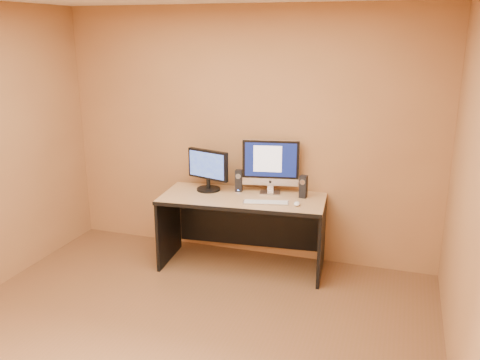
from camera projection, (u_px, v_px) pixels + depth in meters
The scene contains 11 objects.
floor at pixel (167, 354), 3.82m from camera, with size 4.00×4.00×0.00m, color brown.
walls at pixel (159, 189), 3.45m from camera, with size 4.00×4.00×2.60m, color #9F6D40, non-canonical shape.
desk at pixel (243, 232), 5.15m from camera, with size 1.62×0.71×0.75m, color tan, non-canonical shape.
imac at pixel (270, 166), 5.10m from camera, with size 0.58×0.21×0.56m, color #BCBCC1, non-canonical shape.
second_monitor at pixel (208, 170), 5.21m from camera, with size 0.49×0.24×0.43m, color black, non-canonical shape.
speaker_left at pixel (239, 181), 5.21m from camera, with size 0.07×0.07×0.22m, color black, non-canonical shape.
speaker_right at pixel (303, 187), 5.00m from camera, with size 0.07×0.07×0.22m, color black, non-canonical shape.
keyboard at pixel (266, 202), 4.86m from camera, with size 0.44×0.12×0.02m, color #BDBDC1.
mouse at pixel (297, 204), 4.80m from camera, with size 0.06×0.10×0.04m, color white.
cable_a at pixel (275, 191), 5.22m from camera, with size 0.01×0.01×0.22m, color black.
cable_b at pixel (266, 190), 5.26m from camera, with size 0.01×0.01×0.18m, color black.
Camera 1 is at (1.55, -2.96, 2.32)m, focal length 38.00 mm.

